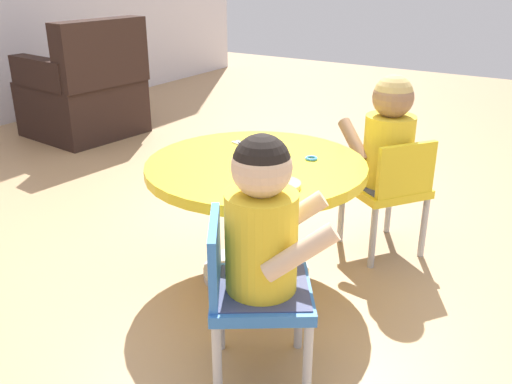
{
  "coord_description": "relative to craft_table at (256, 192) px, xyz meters",
  "views": [
    {
      "loc": [
        -1.72,
        -1.08,
        1.21
      ],
      "look_at": [
        0.0,
        0.0,
        0.37
      ],
      "focal_mm": 39.22,
      "sensor_mm": 36.0,
      "label": 1
    }
  ],
  "objects": [
    {
      "name": "seated_child_left",
      "position": [
        -0.5,
        -0.34,
        0.16
      ],
      "size": [
        0.42,
        0.44,
        0.51
      ],
      "color": "#3F4772",
      "rests_on": "ground"
    },
    {
      "name": "rolling_pin",
      "position": [
        0.03,
        0.03,
        0.15
      ],
      "size": [
        0.2,
        0.15,
        0.05
      ],
      "color": "#3F72CC",
      "rests_on": "craft_table"
    },
    {
      "name": "ground_plane",
      "position": [
        0.0,
        0.0,
        -0.37
      ],
      "size": [
        10.0,
        10.0,
        0.0
      ],
      "primitive_type": "plane",
      "color": "tan"
    },
    {
      "name": "cookie_cutter_1",
      "position": [
        0.16,
        -0.02,
        0.13
      ],
      "size": [
        0.05,
        0.05,
        0.01
      ],
      "primitive_type": "torus",
      "color": "red",
      "rests_on": "craft_table"
    },
    {
      "name": "playdough_blob_0",
      "position": [
        -0.17,
        -0.21,
        0.13
      ],
      "size": [
        0.14,
        0.14,
        0.02
      ],
      "primitive_type": "cylinder",
      "color": "#F2CC72",
      "rests_on": "craft_table"
    },
    {
      "name": "child_chair_left",
      "position": [
        -0.52,
        -0.31,
        -0.07
      ],
      "size": [
        0.42,
        0.42,
        0.54
      ],
      "color": "#B7B7BC",
      "rests_on": "ground"
    },
    {
      "name": "seated_child_right",
      "position": [
        0.5,
        -0.35,
        0.16
      ],
      "size": [
        0.42,
        0.44,
        0.51
      ],
      "color": "#3F4772",
      "rests_on": "ground"
    },
    {
      "name": "child_chair_right",
      "position": [
        0.47,
        -0.38,
        -0.07
      ],
      "size": [
        0.42,
        0.42,
        0.54
      ],
      "color": "#B7B7BC",
      "rests_on": "ground"
    },
    {
      "name": "armchair_dark",
      "position": [
        1.05,
        2.15,
        -0.06
      ],
      "size": [
        0.78,
        0.79,
        0.85
      ],
      "color": "black",
      "rests_on": "ground"
    },
    {
      "name": "craft_scissors",
      "position": [
        0.13,
        0.14,
        0.13
      ],
      "size": [
        0.11,
        0.14,
        0.01
      ],
      "color": "silver",
      "rests_on": "craft_table"
    },
    {
      "name": "cookie_cutter_0",
      "position": [
        0.14,
        -0.17,
        0.13
      ],
      "size": [
        0.05,
        0.05,
        0.01
      ],
      "primitive_type": "torus",
      "color": "#3F99D8",
      "rests_on": "craft_table"
    },
    {
      "name": "craft_table",
      "position": [
        0.0,
        0.0,
        0.0
      ],
      "size": [
        0.85,
        0.85,
        0.5
      ],
      "color": "silver",
      "rests_on": "ground"
    }
  ]
}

